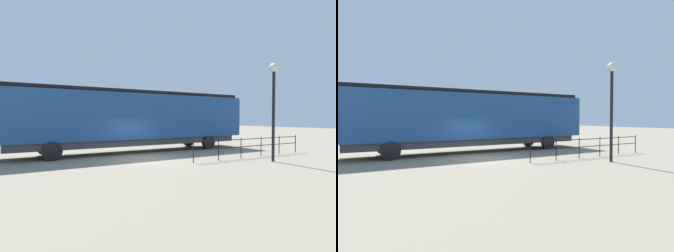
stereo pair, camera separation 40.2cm
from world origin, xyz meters
The scene contains 4 objects.
ground_plane centered at (0.00, 0.00, 0.00)m, with size 120.00×120.00×0.00m, color gray.
locomotive centered at (-3.42, 1.48, 2.40)m, with size 2.97×17.63×4.29m.
lamp_post centered at (4.52, 5.68, 3.79)m, with size 0.49×0.49×5.42m.
platform_fence centered at (2.63, 6.08, 0.78)m, with size 0.05×8.95×1.22m.
Camera 1 is at (14.46, -7.16, 2.38)m, focal length 29.49 mm.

